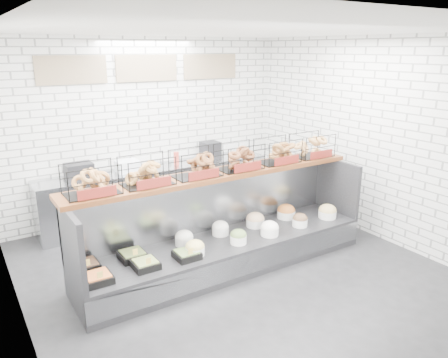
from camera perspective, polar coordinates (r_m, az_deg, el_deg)
ground at (r=5.76m, az=2.08°, el=-12.48°), size 5.50×5.50×0.00m
room_shell at (r=5.59m, az=-1.24°, el=8.97°), size 5.02×5.51×3.01m
display_case at (r=5.87m, az=0.24°, el=-8.29°), size 4.00×0.90×1.20m
bagel_shelf at (r=5.65m, az=-0.78°, el=2.13°), size 4.10×0.50×0.40m
prep_counter at (r=7.53m, az=-8.45°, el=-1.58°), size 4.00×0.60×1.20m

